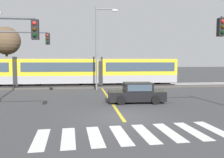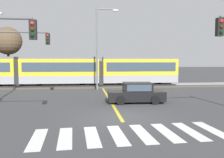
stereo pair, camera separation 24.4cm
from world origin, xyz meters
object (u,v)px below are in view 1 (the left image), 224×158
at_px(street_lamp_centre, 98,43).
at_px(light_rail_tram, 60,70).
at_px(sedan_crossing, 137,93).
at_px(traffic_light_mid_left, 15,51).
at_px(bare_tree_far_west, 6,41).

bearing_deg(street_lamp_centre, light_rail_tram, 144.62).
height_order(sedan_crossing, street_lamp_centre, street_lamp_centre).
bearing_deg(street_lamp_centre, sedan_crossing, -73.81).
xyz_separation_m(sedan_crossing, traffic_light_mid_left, (-9.26, 1.93, 3.18)).
height_order(light_rail_tram, traffic_light_mid_left, traffic_light_mid_left).
relative_size(light_rail_tram, traffic_light_mid_left, 4.80).
distance_m(light_rail_tram, street_lamp_centre, 6.16).
distance_m(sedan_crossing, traffic_light_mid_left, 9.98).
bearing_deg(light_rail_tram, sedan_crossing, -58.95).
xyz_separation_m(light_rail_tram, bare_tree_far_west, (-7.19, 4.07, 3.66)).
bearing_deg(street_lamp_centre, bare_tree_far_west, 148.16).
xyz_separation_m(traffic_light_mid_left, bare_tree_far_west, (-4.68, 13.36, 1.83)).
height_order(light_rail_tram, street_lamp_centre, street_lamp_centre).
bearing_deg(light_rail_tram, bare_tree_far_west, 150.48).
distance_m(sedan_crossing, bare_tree_far_west, 21.28).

